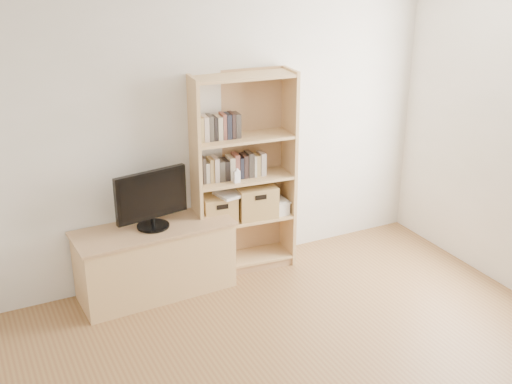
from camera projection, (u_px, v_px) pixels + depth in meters
back_wall at (208, 137)px, 5.76m from camera, size 4.50×0.02×2.60m
ceiling at (391, 18)px, 3.20m from camera, size 4.50×5.00×0.01m
tv_stand at (156, 261)px, 5.66m from camera, size 1.36×0.56×0.61m
bookshelf at (244, 175)px, 5.87m from camera, size 0.97×0.41×1.89m
television at (151, 199)px, 5.44m from camera, size 0.65×0.16×0.51m
books_row_mid at (243, 164)px, 5.85m from camera, size 0.90×0.25×0.24m
books_row_upper at (220, 127)px, 5.64m from camera, size 0.41×0.18×0.21m
baby_monitor at (237, 177)px, 5.73m from camera, size 0.06×0.04×0.11m
basket_left at (218, 208)px, 5.89m from camera, size 0.33×0.28×0.25m
basket_right at (255, 200)px, 6.00m from camera, size 0.40×0.34×0.30m
laptop at (235, 192)px, 5.88m from camera, size 0.38×0.30×0.03m
magazine_stack at (276, 206)px, 6.11m from camera, size 0.18×0.26×0.12m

